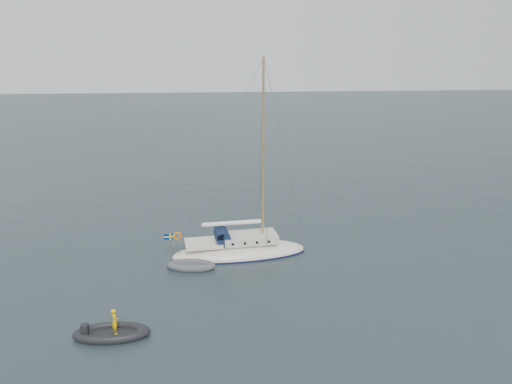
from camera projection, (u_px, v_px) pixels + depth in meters
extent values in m
plane|color=black|center=(281.00, 261.00, 31.32)|extent=(300.00, 300.00, 0.00)
ellipsoid|color=silver|center=(240.00, 253.00, 32.21)|extent=(8.66, 2.69, 1.44)
cube|color=beige|center=(250.00, 238.00, 32.03)|extent=(3.46, 1.83, 0.53)
cube|color=silver|center=(203.00, 242.00, 31.73)|extent=(2.31, 1.83, 0.24)
cylinder|color=#111C38|center=(222.00, 235.00, 31.76)|extent=(0.92, 1.59, 0.92)
cube|color=#111C38|center=(219.00, 233.00, 31.68)|extent=(0.43, 1.59, 0.38)
cylinder|color=olive|center=(264.00, 153.00, 30.67)|extent=(0.14, 0.14, 11.55)
cylinder|color=olive|center=(264.00, 144.00, 30.52)|extent=(0.05, 2.12, 0.05)
cylinder|color=olive|center=(232.00, 224.00, 31.62)|extent=(4.04, 0.10, 0.10)
cylinder|color=white|center=(232.00, 223.00, 31.61)|extent=(3.76, 0.27, 0.27)
cylinder|color=gray|center=(179.00, 237.00, 31.45)|extent=(0.04, 2.12, 0.04)
torus|color=#FF7100|center=(178.00, 234.00, 31.99)|extent=(0.52, 0.10, 0.52)
cylinder|color=olive|center=(173.00, 239.00, 31.43)|extent=(0.03, 0.03, 0.87)
cube|color=navy|center=(168.00, 235.00, 31.33)|extent=(0.58, 0.02, 0.37)
cube|color=yellow|center=(168.00, 235.00, 31.33)|extent=(0.60, 0.03, 0.09)
cube|color=yellow|center=(170.00, 235.00, 31.34)|extent=(0.09, 0.03, 0.38)
cylinder|color=black|center=(229.00, 234.00, 32.77)|extent=(0.17, 0.06, 0.17)
cylinder|color=black|center=(231.00, 244.00, 31.00)|extent=(0.17, 0.06, 0.17)
cylinder|color=black|center=(241.00, 233.00, 32.86)|extent=(0.17, 0.06, 0.17)
cylinder|color=black|center=(244.00, 244.00, 31.09)|extent=(0.17, 0.06, 0.17)
cylinder|color=black|center=(253.00, 233.00, 32.94)|extent=(0.17, 0.06, 0.17)
cylinder|color=black|center=(256.00, 243.00, 31.17)|extent=(0.17, 0.06, 0.17)
cylinder|color=black|center=(264.00, 232.00, 33.03)|extent=(0.17, 0.06, 0.17)
cylinder|color=black|center=(268.00, 243.00, 31.26)|extent=(0.17, 0.06, 0.17)
cube|color=#4F5055|center=(191.00, 266.00, 30.19)|extent=(1.83, 0.75, 0.11)
cube|color=black|center=(112.00, 334.00, 22.85)|extent=(2.19, 0.91, 0.11)
cube|color=black|center=(85.00, 330.00, 22.64)|extent=(0.32, 0.32, 0.55)
imported|color=#E3AF05|center=(115.00, 321.00, 22.70)|extent=(0.42, 0.52, 1.22)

